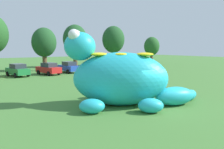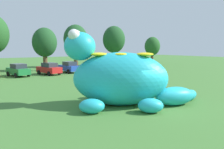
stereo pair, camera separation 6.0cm
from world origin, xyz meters
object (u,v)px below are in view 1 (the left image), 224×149
(giant_inflatable_creature, at_px, (121,78))
(car_red, at_px, (49,69))
(car_blue, at_px, (69,67))
(spectator_mid_field, at_px, (122,85))
(car_green, at_px, (18,70))

(giant_inflatable_creature, xyz_separation_m, car_red, (2.21, 19.70, -1.00))
(giant_inflatable_creature, bearing_deg, car_blue, 74.31)
(car_red, xyz_separation_m, car_blue, (3.55, 0.83, 0.00))
(car_red, height_order, car_blue, same)
(giant_inflatable_creature, bearing_deg, car_red, 83.59)
(car_blue, height_order, spectator_mid_field, car_blue)
(spectator_mid_field, bearing_deg, giant_inflatable_creature, -129.25)
(car_blue, bearing_deg, spectator_mid_field, -102.09)
(car_blue, distance_m, spectator_mid_field, 18.68)
(car_green, distance_m, spectator_mid_field, 18.35)
(car_red, relative_size, spectator_mid_field, 2.56)
(spectator_mid_field, bearing_deg, car_red, 88.82)
(car_blue, bearing_deg, car_green, -177.73)
(giant_inflatable_creature, xyz_separation_m, car_blue, (5.77, 20.53, -1.00))
(car_green, distance_m, car_blue, 7.67)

